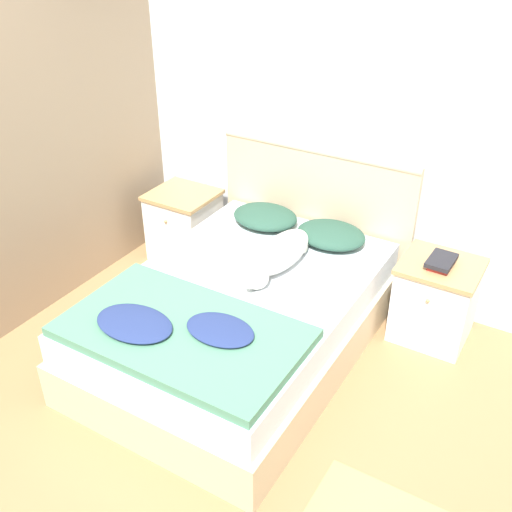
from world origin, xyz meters
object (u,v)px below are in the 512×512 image
object	(u,v)px
nightstand_right	(435,300)
pillow_left	(265,217)
pillow_right	(331,235)
dog	(279,255)
book_stack	(441,262)
bed	(240,318)
nightstand_left	(184,225)

from	to	relation	value
nightstand_right	pillow_left	distance (m)	1.27
pillow_right	dog	bearing A→B (deg)	-109.19
nightstand_right	book_stack	world-z (taller)	book_stack
pillow_left	dog	distance (m)	0.57
pillow_left	book_stack	distance (m)	1.24
pillow_right	book_stack	size ratio (longest dim) A/B	2.03
book_stack	pillow_right	bearing A→B (deg)	179.41
pillow_right	dog	distance (m)	0.47
bed	nightstand_right	size ratio (longest dim) A/B	3.64
nightstand_right	dog	world-z (taller)	dog
nightstand_left	pillow_right	xyz separation A→B (m)	(1.24, -0.02, 0.27)
nightstand_right	pillow_right	distance (m)	0.79
nightstand_left	book_stack	bearing A→B (deg)	-0.72
dog	bed	bearing A→B (deg)	-107.97
nightstand_right	dog	size ratio (longest dim) A/B	0.69
pillow_right	nightstand_right	bearing A→B (deg)	1.33
nightstand_left	nightstand_right	bearing A→B (deg)	0.00
pillow_left	book_stack	xyz separation A→B (m)	(1.24, -0.01, 0.02)
nightstand_left	pillow_left	distance (m)	0.79
pillow_left	nightstand_left	bearing A→B (deg)	178.67
nightstand_left	nightstand_right	size ratio (longest dim) A/B	1.00
bed	pillow_right	size ratio (longest dim) A/B	4.23
pillow_right	book_stack	distance (m)	0.74
bed	book_stack	world-z (taller)	book_stack
bed	pillow_right	distance (m)	0.85
dog	book_stack	world-z (taller)	dog
nightstand_right	book_stack	xyz separation A→B (m)	(-0.00, -0.02, 0.30)
book_stack	bed	bearing A→B (deg)	-143.13
nightstand_left	bed	bearing A→B (deg)	-37.69
book_stack	pillow_left	bearing A→B (deg)	179.65
nightstand_left	dog	size ratio (longest dim) A/B	0.69
bed	nightstand_left	xyz separation A→B (m)	(-0.99, 0.77, 0.03)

